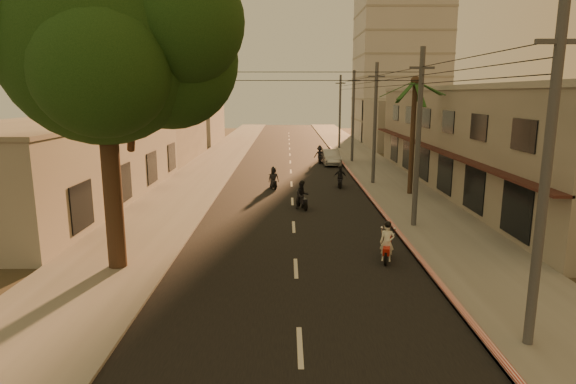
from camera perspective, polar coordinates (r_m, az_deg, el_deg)
name	(u,v)px	position (r m, az deg, el deg)	size (l,w,h in m)	color
ground	(297,289)	(17.35, 1.06, -11.40)	(160.00, 160.00, 0.00)	#383023
road	(291,184)	(36.60, 0.41, 0.94)	(10.00, 140.00, 0.02)	black
sidewalk_right	(390,183)	(37.43, 11.97, 1.00)	(5.00, 140.00, 0.12)	slate
sidewalk_left	(193,184)	(37.28, -11.20, 0.99)	(5.00, 140.00, 0.12)	slate
curb_stripe	(369,197)	(32.15, 9.63, -0.56)	(0.20, 60.00, 0.20)	red
shophouse_row	(489,139)	(36.99, 22.73, 5.85)	(8.80, 34.20, 7.30)	gray
left_building	(70,161)	(33.19, -24.43, 3.32)	(8.20, 24.20, 5.20)	gray
distant_tower	(400,42)	(74.16, 13.17, 16.90)	(12.10, 12.10, 28.00)	#B7B5B2
broadleaf_tree	(114,46)	(19.24, -19.92, 15.99)	(9.60, 8.70, 12.10)	black
palm_tree	(415,88)	(33.05, 14.82, 11.87)	(5.00, 5.00, 8.20)	black
utility_poles	(376,97)	(36.56, 10.37, 11.03)	(1.20, 48.26, 9.00)	#38383A
filler_right	(401,124)	(62.75, 13.20, 7.84)	(8.00, 14.00, 6.00)	gray
filler_left_near	(155,139)	(52.00, -15.45, 6.13)	(8.00, 14.00, 4.40)	gray
filler_left_far	(189,117)	(69.40, -11.62, 8.66)	(8.00, 14.00, 7.00)	gray
scooter_red	(387,243)	(20.21, 11.66, -5.98)	(0.86, 1.70, 1.71)	black
scooter_mid_a	(302,196)	(28.63, 1.69, -0.45)	(1.18, 1.74, 1.76)	black
scooter_mid_b	(340,177)	(35.38, 6.18, 1.72)	(0.99, 1.70, 1.67)	black
scooter_far_a	(274,179)	(34.78, -1.73, 1.60)	(0.98, 1.64, 1.64)	black
scooter_far_b	(320,155)	(47.77, 3.77, 4.40)	(1.12, 1.82, 1.78)	black
parked_car	(331,157)	(46.85, 5.10, 4.13)	(1.73, 4.48, 1.46)	#A1A5A9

